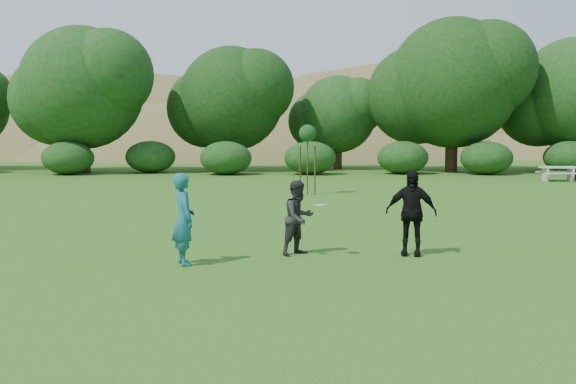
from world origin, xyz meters
The scene contains 9 objects.
ground centered at (0.00, 0.00, 0.00)m, with size 120.00×120.00×0.00m, color #19470C.
player_teal centered at (-1.98, -0.40, 0.90)m, with size 0.65×0.43×1.79m, color #175F6B.
player_grey centered at (0.26, 0.65, 0.78)m, with size 0.76×0.59×1.57m, color #242427.
player_black centered at (2.60, 0.61, 0.90)m, with size 1.06×0.44×1.80m, color black.
frisbee centered at (0.73, 0.37, 1.09)m, with size 0.27×0.27×0.06m.
sapling centered at (0.66, 13.39, 2.42)m, with size 0.70×0.70×2.85m.
picnic_table centered at (13.75, 20.58, 0.52)m, with size 1.80×1.48×0.76m.
hillside centered at (-0.56, 68.45, -11.97)m, with size 150.00×72.00×52.00m.
tree_row centered at (3.23, 28.68, 4.87)m, with size 53.92×10.38×9.62m.
Camera 1 is at (0.21, -12.68, 2.60)m, focal length 40.00 mm.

